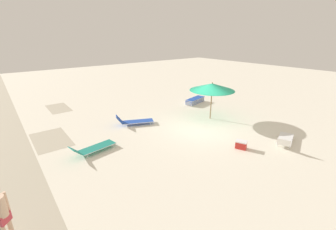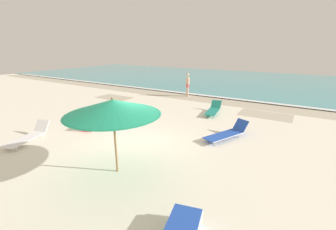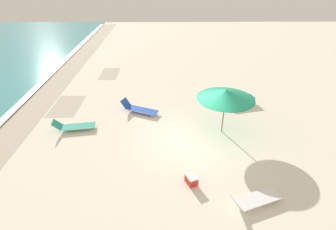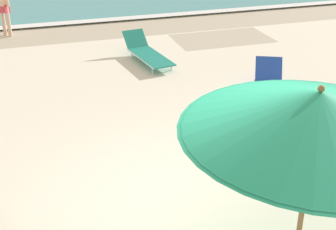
{
  "view_description": "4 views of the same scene",
  "coord_description": "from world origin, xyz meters",
  "views": [
    {
      "loc": [
        -8.24,
        8.92,
        5.01
      ],
      "look_at": [
        0.88,
        1.84,
        0.88
      ],
      "focal_mm": 24.0,
      "sensor_mm": 36.0,
      "label": 1
    },
    {
      "loc": [
        5.17,
        -5.77,
        3.67
      ],
      "look_at": [
        0.68,
        1.55,
        1.04
      ],
      "focal_mm": 24.0,
      "sensor_mm": 36.0,
      "label": 2
    },
    {
      "loc": [
        -10.34,
        1.48,
        7.26
      ],
      "look_at": [
        0.85,
        1.31,
        0.86
      ],
      "focal_mm": 28.0,
      "sensor_mm": 36.0,
      "label": 3
    },
    {
      "loc": [
        -1.94,
        -4.84,
        4.0
      ],
      "look_at": [
        -0.05,
        1.2,
        0.89
      ],
      "focal_mm": 50.0,
      "sensor_mm": 36.0,
      "label": 4
    }
  ],
  "objects": [
    {
      "name": "ground_plane",
      "position": [
        0.0,
        0.01,
        -0.08
      ],
      "size": [
        60.0,
        60.0,
        0.16
      ],
      "color": "silver"
    },
    {
      "name": "beach_umbrella",
      "position": [
        0.66,
        -1.39,
        2.03
      ],
      "size": [
        2.73,
        2.73,
        2.32
      ],
      "color": "olive",
      "rests_on": "ground_plane"
    },
    {
      "name": "lounger_stack",
      "position": [
        3.66,
        -2.98,
        0.21
      ],
      "size": [
        1.04,
        1.99,
        0.41
      ],
      "rotation": [
        0.0,
        0.0,
        0.24
      ],
      "color": "blue",
      "rests_on": "ground_plane"
    },
    {
      "name": "sun_lounger_under_umbrella",
      "position": [
        0.94,
        6.07,
        0.22
      ],
      "size": [
        0.91,
        2.09,
        0.57
      ],
      "rotation": [
        0.0,
        0.0,
        0.15
      ],
      "color": "#1E8475",
      "rests_on": "ground_plane"
    },
    {
      "name": "sun_lounger_beside_umbrella",
      "position": [
        -3.97,
        -1.59,
        0.22
      ],
      "size": [
        1.24,
        2.07,
        0.62
      ],
      "rotation": [
        0.0,
        0.0,
        0.35
      ],
      "color": "white",
      "rests_on": "ground_plane"
    },
    {
      "name": "sun_lounger_near_water_left",
      "position": [
        2.72,
        2.93,
        0.22
      ],
      "size": [
        1.42,
        2.21,
        0.62
      ],
      "rotation": [
        0.0,
        0.0,
        -0.42
      ],
      "color": "blue",
      "rests_on": "ground_plane"
    },
    {
      "name": "beachgoer_wading_adult",
      "position": [
        -2.43,
        9.45,
        1.0
      ],
      "size": [
        0.34,
        0.34,
        1.76
      ],
      "rotation": [
        0.0,
        0.0,
        2.35
      ],
      "color": "beige",
      "rests_on": "ground_plane"
    },
    {
      "name": "cooler_box",
      "position": [
        -2.93,
        0.48,
        0.19
      ],
      "size": [
        0.6,
        0.53,
        0.37
      ],
      "rotation": [
        0.0,
        0.0,
        0.42
      ],
      "color": "red",
      "rests_on": "ground_plane"
    }
  ]
}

